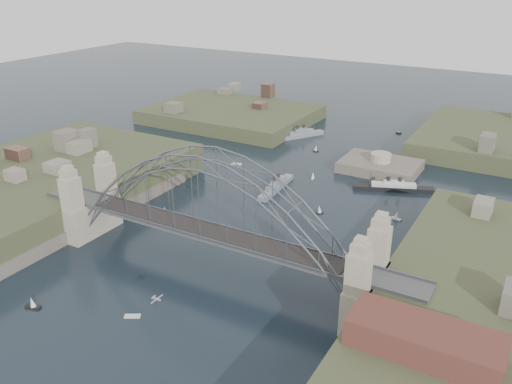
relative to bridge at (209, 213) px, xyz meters
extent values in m
plane|color=black|center=(0.00, 0.00, -12.32)|extent=(500.00, 500.00, 0.00)
cube|color=#474749|center=(0.00, 0.00, -4.32)|extent=(84.00, 6.00, 0.70)
cube|color=#52575E|center=(0.00, -3.00, -3.77)|extent=(84.00, 0.25, 0.50)
cube|color=#52575E|center=(0.00, 3.00, -3.77)|extent=(84.00, 0.25, 0.50)
cube|color=black|center=(0.00, 0.00, -3.77)|extent=(55.20, 5.20, 0.35)
cube|color=gray|center=(-31.50, -5.00, -3.47)|extent=(3.40, 3.40, 17.70)
cube|color=gray|center=(-31.50, 5.00, -3.47)|extent=(3.40, 3.40, 17.70)
cube|color=gray|center=(31.50, -5.00, -3.47)|extent=(3.40, 3.40, 17.70)
cube|color=gray|center=(31.50, 5.00, -3.47)|extent=(3.40, 3.40, 17.70)
cube|color=gray|center=(-31.50, 0.00, -8.32)|extent=(4.08, 13.80, 8.00)
cube|color=gray|center=(31.50, 0.00, -8.32)|extent=(4.08, 13.80, 8.00)
cube|color=#3B4126|center=(-58.00, 0.00, -10.32)|extent=(50.00, 90.00, 12.00)
cube|color=#5C5349|center=(-35.50, 0.00, -11.32)|extent=(6.00, 70.00, 4.00)
cube|color=#5C5349|center=(35.50, 0.00, -11.32)|extent=(6.00, 70.00, 4.00)
cube|color=#3B4126|center=(-55.00, 95.00, -11.82)|extent=(60.00, 45.00, 9.00)
cube|color=#5C5349|center=(12.00, 70.00, -12.82)|extent=(22.00, 16.00, 7.00)
cylinder|color=gray|center=(12.00, 70.00, -8.12)|extent=(6.00, 6.00, 2.40)
cube|color=#592D26|center=(44.00, -14.00, -2.32)|extent=(20.00, 8.00, 4.00)
cube|color=gray|center=(-7.80, 42.61, -11.91)|extent=(3.71, 18.53, 1.64)
cube|color=gray|center=(-7.80, 42.61, -10.69)|extent=(2.53, 10.23, 1.23)
cube|color=gray|center=(-7.80, 42.61, -9.77)|extent=(1.66, 4.68, 0.82)
cylinder|color=black|center=(-7.71, 41.32, -9.05)|extent=(0.88, 0.88, 1.64)
cylinder|color=black|center=(-7.89, 43.89, -9.05)|extent=(0.88, 0.88, 1.64)
cylinder|color=#52575E|center=(-7.42, 37.10, -9.26)|extent=(0.16, 0.16, 4.09)
cylinder|color=#52575E|center=(-8.18, 48.12, -9.26)|extent=(0.16, 0.16, 4.09)
cube|color=gray|center=(-22.39, 88.45, -11.87)|extent=(11.66, 16.71, 1.81)
cube|color=gray|center=(-22.39, 88.45, -10.51)|extent=(6.84, 9.45, 1.36)
cube|color=gray|center=(-22.39, 88.45, -9.49)|extent=(3.55, 4.57, 0.91)
cylinder|color=black|center=(-23.06, 87.37, -8.70)|extent=(0.90, 0.90, 1.81)
cylinder|color=black|center=(-21.72, 89.53, -8.70)|extent=(0.90, 0.90, 1.81)
cylinder|color=#52575E|center=(-25.26, 83.83, -8.93)|extent=(0.18, 0.18, 4.53)
cylinder|color=#52575E|center=(-19.53, 93.07, -8.93)|extent=(0.18, 0.18, 4.53)
cube|color=black|center=(19.70, 57.55, -11.94)|extent=(20.71, 10.64, 1.54)
cube|color=silver|center=(19.70, 57.55, -10.78)|extent=(11.61, 6.39, 1.16)
cube|color=silver|center=(19.70, 57.55, -9.92)|extent=(5.50, 3.46, 0.77)
cylinder|color=black|center=(18.32, 56.99, -9.24)|extent=(1.04, 1.04, 1.54)
cylinder|color=black|center=(21.07, 58.11, -9.24)|extent=(1.04, 1.04, 1.54)
cylinder|color=#52575E|center=(13.81, 55.16, -9.44)|extent=(0.15, 0.15, 3.85)
cylinder|color=#52575E|center=(25.58, 59.94, -9.44)|extent=(0.15, 0.15, 3.85)
cube|color=#AEB0B5|center=(5.55, -22.37, -4.13)|extent=(1.38, 0.27, 0.24)
cube|color=#AEB0B5|center=(5.55, -22.37, -4.09)|extent=(0.27, 2.76, 0.05)
cube|color=#AEB0B5|center=(4.86, -22.36, -4.00)|extent=(0.15, 0.86, 0.30)
cube|color=silver|center=(-23.67, 15.12, -12.17)|extent=(1.38, 2.89, 0.45)
cylinder|color=#52575E|center=(-23.67, 15.12, -11.12)|extent=(0.08, 0.08, 2.20)
cone|color=silver|center=(-23.67, 15.12, -11.12)|extent=(1.20, 1.39, 1.92)
cube|color=silver|center=(8.26, 34.45, -12.17)|extent=(1.99, 1.78, 0.45)
cylinder|color=#52575E|center=(8.26, 34.45, -11.12)|extent=(0.08, 0.08, 2.20)
cone|color=silver|center=(8.26, 34.45, -11.12)|extent=(1.59, 1.56, 1.92)
cube|color=silver|center=(-2.88, -19.58, -12.17)|extent=(2.82, 2.16, 0.45)
cube|color=silver|center=(25.51, 40.39, -12.17)|extent=(2.46, 1.28, 0.45)
cylinder|color=#52575E|center=(25.51, 40.39, -11.12)|extent=(0.08, 0.08, 2.20)
cone|color=silver|center=(25.51, 40.39, -11.12)|extent=(1.43, 1.25, 1.92)
cube|color=silver|center=(-27.35, 53.75, -12.17)|extent=(3.41, 1.77, 0.45)
cube|color=silver|center=(-2.29, 54.23, -12.17)|extent=(0.83, 1.55, 0.45)
cylinder|color=#52575E|center=(-2.29, 54.23, -11.12)|extent=(0.08, 0.08, 2.20)
cone|color=silver|center=(-2.29, 54.23, -11.12)|extent=(1.27, 1.45, 1.92)
cube|color=silver|center=(-11.44, 76.93, -12.17)|extent=(1.84, 0.63, 0.45)
cylinder|color=#52575E|center=(-11.44, 76.93, -11.12)|extent=(0.08, 0.08, 2.20)
cone|color=silver|center=(-11.44, 76.93, -11.12)|extent=(1.26, 1.02, 1.92)
cube|color=silver|center=(32.27, 18.69, -12.17)|extent=(2.22, 2.42, 0.45)
cylinder|color=#52575E|center=(32.27, 18.69, -11.12)|extent=(0.08, 0.08, 2.20)
cone|color=silver|center=(32.27, 18.69, -11.12)|extent=(1.56, 1.59, 1.92)
cube|color=silver|center=(-19.87, -26.26, -12.17)|extent=(3.00, 1.66, 0.45)
cylinder|color=#52575E|center=(-19.87, -26.26, -11.12)|extent=(0.08, 0.08, 2.20)
cone|color=silver|center=(-19.87, -26.26, -11.12)|extent=(1.46, 1.29, 1.92)
cube|color=silver|center=(6.21, 110.23, -12.17)|extent=(2.01, 0.99, 0.45)
cube|color=silver|center=(6.21, 110.23, -11.77)|extent=(1.23, 0.75, 0.40)
cylinder|color=black|center=(6.21, 110.23, -11.32)|extent=(0.16, 0.16, 0.70)
cube|color=silver|center=(-42.37, 33.41, -12.17)|extent=(1.98, 2.51, 0.45)
cylinder|color=#52575E|center=(-42.37, 33.41, -11.12)|extent=(0.08, 0.08, 2.20)
cone|color=silver|center=(-42.37, 33.41, -11.12)|extent=(1.50, 1.58, 1.92)
camera|label=1|loc=(52.89, -74.36, 43.16)|focal=37.30mm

